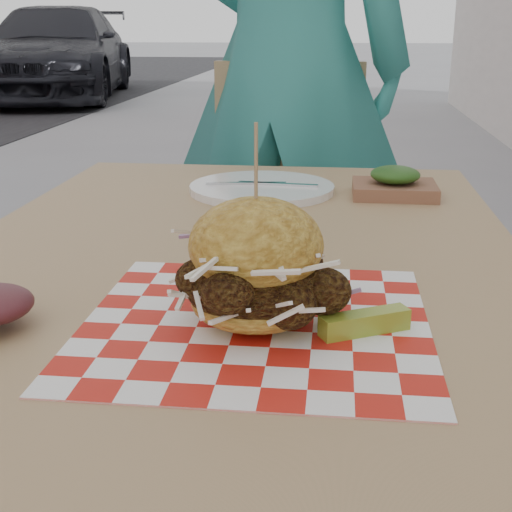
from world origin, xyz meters
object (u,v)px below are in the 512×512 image
object	(u,v)px
sandwich	(256,270)
patio_table	(237,299)
patio_chair	(285,210)
diner	(286,62)
car_dark	(57,52)

from	to	relation	value
sandwich	patio_table	bearing A→B (deg)	102.26
patio_table	sandwich	distance (m)	0.30
patio_table	patio_chair	size ratio (longest dim) A/B	1.26
diner	car_dark	world-z (taller)	diner
diner	patio_table	distance (m)	1.11
car_dark	patio_table	size ratio (longest dim) A/B	3.72
patio_chair	car_dark	bearing A→B (deg)	114.28
diner	patio_chair	world-z (taller)	diner
patio_table	sandwich	world-z (taller)	sandwich
car_dark	patio_chair	world-z (taller)	car_dark
car_dark	sandwich	bearing A→B (deg)	-77.59
patio_table	patio_chair	distance (m)	0.99
car_dark	patio_table	world-z (taller)	car_dark
car_dark	sandwich	xyz separation A→B (m)	(4.00, -9.65, 0.16)
diner	patio_chair	bearing A→B (deg)	105.28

